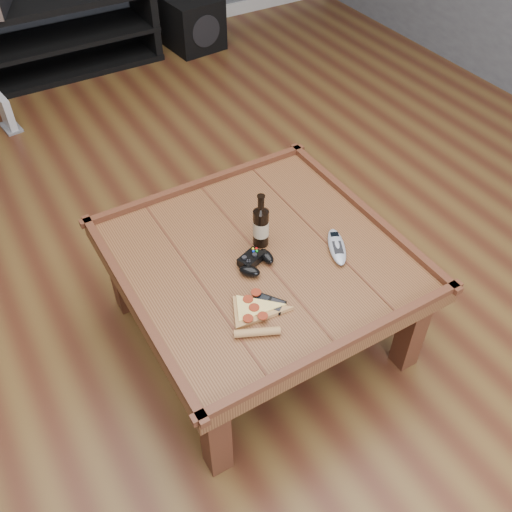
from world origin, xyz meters
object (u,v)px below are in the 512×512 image
game_console (7,114)px  smartphone (269,303)px  beer_bottle (261,225)px  game_controller (255,262)px  coffee_table (260,266)px  remote_control (337,247)px  subwoofer (193,23)px  media_console (54,37)px  pizza_slice (255,313)px

game_console → smartphone: bearing=-87.4°
beer_bottle → game_controller: size_ratio=1.48×
coffee_table → remote_control: remote_control is taller
subwoofer → smartphone: bearing=-116.2°
media_console → smartphone: (-0.10, -2.97, 0.21)m
beer_bottle → subwoofer: beer_bottle is taller
subwoofer → coffee_table: bearing=-115.9°
smartphone → media_console: bearing=53.2°
smartphone → subwoofer: size_ratio=0.31×
remote_control → smartphone: bearing=-137.6°
pizza_slice → remote_control: 0.44m
coffee_table → pizza_slice: bearing=-124.6°
coffee_table → smartphone: 0.25m
pizza_slice → subwoofer: size_ratio=0.79×
beer_bottle → remote_control: beer_bottle is taller
beer_bottle → smartphone: bearing=-116.0°
remote_control → game_console: remote_control is taller
game_controller → remote_control: size_ratio=0.76×
media_console → pizza_slice: bearing=-93.1°
game_console → pizza_slice: bearing=-89.0°
smartphone → remote_control: size_ratio=0.60×
pizza_slice → subwoofer: pizza_slice is taller
game_console → game_controller: bearing=-85.3°
game_controller → coffee_table: bearing=21.1°
media_console → coffee_table: bearing=-90.0°
media_console → remote_control: bearing=-84.8°
game_console → remote_control: bearing=-78.6°
game_controller → beer_bottle: bearing=28.9°
game_controller → smartphone: 0.19m
coffee_table → beer_bottle: 0.16m
media_console → remote_control: media_console is taller
game_controller → subwoofer: bearing=48.4°
game_controller → subwoofer: 2.86m
media_console → smartphone: 2.98m
beer_bottle → remote_control: (0.22, -0.17, -0.08)m
game_controller → game_console: bearing=81.7°
smartphone → subwoofer: bearing=34.1°
beer_bottle → subwoofer: bearing=69.5°
media_console → game_console: (-0.51, -0.60, -0.15)m
game_controller → pizza_slice: size_ratio=0.49×
coffee_table → beer_bottle: (0.04, 0.05, 0.15)m
game_console → subwoofer: bearing=9.9°
beer_bottle → pizza_slice: beer_bottle is taller
coffee_table → subwoofer: 2.80m
smartphone → game_console: smartphone is taller
pizza_slice → subwoofer: (1.15, 2.84, -0.28)m
coffee_table → remote_control: (0.26, -0.12, 0.07)m
media_console → pizza_slice: size_ratio=4.51×
pizza_slice → game_console: size_ratio=1.45×
coffee_table → game_console: (-0.51, 2.15, -0.29)m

